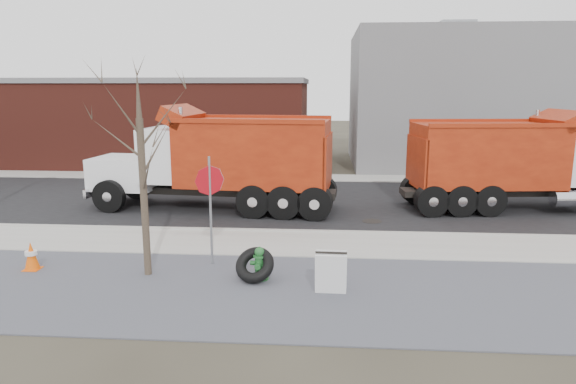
# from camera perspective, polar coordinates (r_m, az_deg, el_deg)

# --- Properties ---
(ground) EXTENTS (120.00, 120.00, 0.00)m
(ground) POSITION_cam_1_polar(r_m,az_deg,el_deg) (15.58, -0.79, -6.13)
(ground) COLOR #383328
(ground) RESTS_ON ground
(gravel_verge) EXTENTS (60.00, 5.00, 0.03)m
(gravel_verge) POSITION_cam_1_polar(r_m,az_deg,el_deg) (12.30, -2.22, -11.01)
(gravel_verge) COLOR slate
(gravel_verge) RESTS_ON ground
(sidewalk) EXTENTS (60.00, 2.50, 0.06)m
(sidewalk) POSITION_cam_1_polar(r_m,az_deg,el_deg) (15.81, -0.71, -5.75)
(sidewalk) COLOR #9E9B93
(sidewalk) RESTS_ON ground
(curb) EXTENTS (60.00, 0.15, 0.11)m
(curb) POSITION_cam_1_polar(r_m,az_deg,el_deg) (17.04, -0.34, -4.38)
(curb) COLOR #9E9B93
(curb) RESTS_ON ground
(road) EXTENTS (60.00, 9.40, 0.02)m
(road) POSITION_cam_1_polar(r_m,az_deg,el_deg) (21.65, 0.65, -1.04)
(road) COLOR black
(road) RESTS_ON ground
(far_sidewalk) EXTENTS (60.00, 2.00, 0.06)m
(far_sidewalk) POSITION_cam_1_polar(r_m,az_deg,el_deg) (27.23, 1.39, 1.61)
(far_sidewalk) COLOR #9E9B93
(far_sidewalk) RESTS_ON ground
(building_grey) EXTENTS (12.00, 10.00, 8.00)m
(building_grey) POSITION_cam_1_polar(r_m,az_deg,el_deg) (33.69, 17.67, 9.78)
(building_grey) COLOR slate
(building_grey) RESTS_ON ground
(building_brick) EXTENTS (20.20, 8.20, 5.30)m
(building_brick) POSITION_cam_1_polar(r_m,az_deg,el_deg) (33.79, -15.49, 7.63)
(building_brick) COLOR maroon
(building_brick) RESTS_ON ground
(bare_tree) EXTENTS (3.20, 3.20, 5.20)m
(bare_tree) POSITION_cam_1_polar(r_m,az_deg,el_deg) (13.07, -16.02, 4.79)
(bare_tree) COLOR #382D23
(bare_tree) RESTS_ON ground
(fire_hydrant) EXTENTS (0.49, 0.47, 0.86)m
(fire_hydrant) POSITION_cam_1_polar(r_m,az_deg,el_deg) (12.92, -3.18, -8.10)
(fire_hydrant) COLOR #286A31
(fire_hydrant) RESTS_ON ground
(truck_tire) EXTENTS (1.15, 1.08, 0.88)m
(truck_tire) POSITION_cam_1_polar(r_m,az_deg,el_deg) (12.81, -3.71, -8.09)
(truck_tire) COLOR black
(truck_tire) RESTS_ON ground
(stop_sign) EXTENTS (0.69, 0.47, 2.97)m
(stop_sign) POSITION_cam_1_polar(r_m,az_deg,el_deg) (13.69, -8.66, -0.06)
(stop_sign) COLOR gray
(stop_sign) RESTS_ON ground
(sandwich_board) EXTENTS (0.74, 0.48, 1.01)m
(sandwich_board) POSITION_cam_1_polar(r_m,az_deg,el_deg) (12.03, 4.78, -8.92)
(sandwich_board) COLOR white
(sandwich_board) RESTS_ON ground
(traffic_cone_far) EXTENTS (0.40, 0.40, 0.78)m
(traffic_cone_far) POSITION_cam_1_polar(r_m,az_deg,el_deg) (15.14, -26.62, -6.39)
(traffic_cone_far) COLOR #FA5907
(traffic_cone_far) RESTS_ON ground
(dump_truck_red_a) EXTENTS (9.67, 3.54, 3.83)m
(dump_truck_red_a) POSITION_cam_1_polar(r_m,az_deg,el_deg) (21.84, 24.18, 3.22)
(dump_truck_red_a) COLOR black
(dump_truck_red_a) RESTS_ON ground
(dump_truck_red_b) EXTENTS (9.73, 3.53, 4.02)m
(dump_truck_red_b) POSITION_cam_1_polar(r_m,az_deg,el_deg) (20.08, -7.39, 3.76)
(dump_truck_red_b) COLOR black
(dump_truck_red_b) RESTS_ON ground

